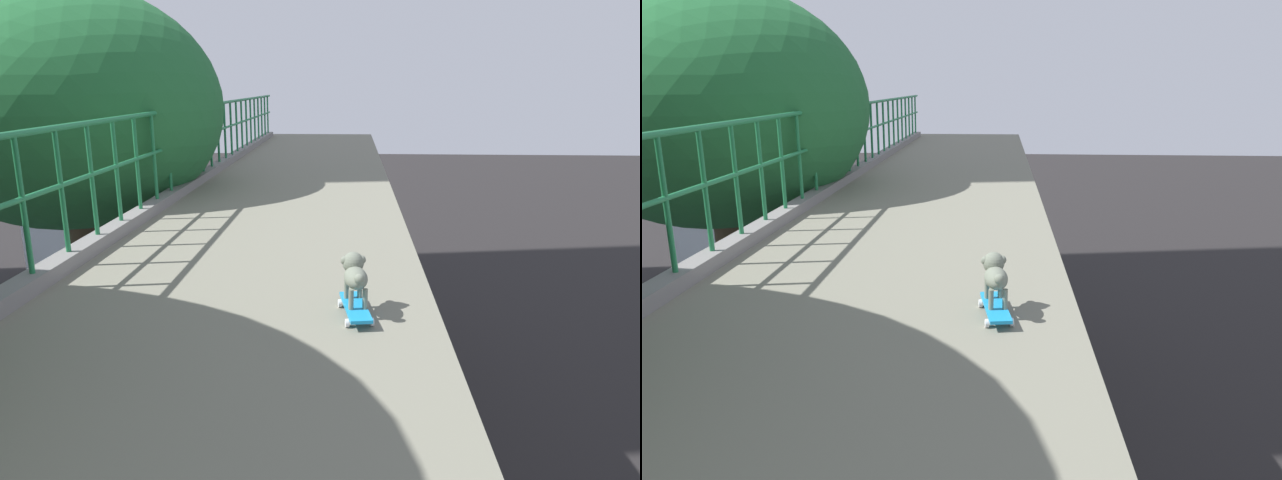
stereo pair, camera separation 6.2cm
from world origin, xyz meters
The scene contains 5 objects.
car_grey_fifth centered at (-4.56, 10.70, 0.70)m, with size 1.91×4.09×1.47m.
city_bus centered at (-8.02, 22.01, 1.82)m, with size 2.70×10.35×3.21m.
roadside_tree_mid centered at (-2.07, 6.75, 6.91)m, with size 4.70×4.70×8.82m.
toy_skateboard centered at (2.31, 1.71, 5.82)m, with size 0.26×0.57×0.08m.
small_dog centered at (2.30, 1.79, 6.05)m, with size 0.21×0.42×0.34m.
Camera 1 is at (2.26, -2.05, 7.35)m, focal length 32.12 mm.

